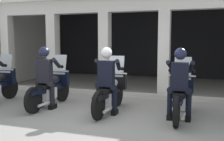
{
  "coord_description": "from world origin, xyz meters",
  "views": [
    {
      "loc": [
        2.2,
        -6.09,
        1.73
      ],
      "look_at": [
        0.0,
        0.31,
        1.0
      ],
      "focal_mm": 44.2,
      "sensor_mm": 36.0,
      "label": 1
    }
  ],
  "objects_px": {
    "motorcycle_right": "(181,95)",
    "police_officer_right": "(180,78)",
    "police_officer_left": "(45,72)",
    "police_officer_center": "(107,75)",
    "motorcycle_left": "(52,87)",
    "motorcycle_center": "(111,91)"
  },
  "relations": [
    {
      "from": "police_officer_left",
      "to": "motorcycle_center",
      "type": "relative_size",
      "value": 0.78
    },
    {
      "from": "motorcycle_center",
      "to": "police_officer_right",
      "type": "height_order",
      "value": "police_officer_right"
    },
    {
      "from": "motorcycle_center",
      "to": "police_officer_center",
      "type": "relative_size",
      "value": 1.29
    },
    {
      "from": "police_officer_center",
      "to": "motorcycle_right",
      "type": "relative_size",
      "value": 0.78
    },
    {
      "from": "motorcycle_left",
      "to": "motorcycle_center",
      "type": "relative_size",
      "value": 1.0
    },
    {
      "from": "motorcycle_right",
      "to": "police_officer_right",
      "type": "bearing_deg",
      "value": -81.27
    },
    {
      "from": "police_officer_left",
      "to": "police_officer_right",
      "type": "bearing_deg",
      "value": 3.21
    },
    {
      "from": "motorcycle_left",
      "to": "police_officer_right",
      "type": "height_order",
      "value": "police_officer_right"
    },
    {
      "from": "police_officer_right",
      "to": "motorcycle_left",
      "type": "bearing_deg",
      "value": -175.38
    },
    {
      "from": "motorcycle_left",
      "to": "motorcycle_right",
      "type": "distance_m",
      "value": 3.35
    },
    {
      "from": "motorcycle_center",
      "to": "motorcycle_right",
      "type": "distance_m",
      "value": 1.67
    },
    {
      "from": "motorcycle_right",
      "to": "police_officer_right",
      "type": "height_order",
      "value": "police_officer_right"
    },
    {
      "from": "police_officer_left",
      "to": "police_officer_right",
      "type": "relative_size",
      "value": 1.0
    },
    {
      "from": "motorcycle_right",
      "to": "police_officer_right",
      "type": "xyz_separation_m",
      "value": [
        -0.0,
        -0.28,
        0.44
      ]
    },
    {
      "from": "motorcycle_center",
      "to": "police_officer_right",
      "type": "relative_size",
      "value": 1.29
    },
    {
      "from": "police_officer_center",
      "to": "police_officer_right",
      "type": "distance_m",
      "value": 1.67
    },
    {
      "from": "police_officer_left",
      "to": "police_officer_center",
      "type": "xyz_separation_m",
      "value": [
        1.67,
        -0.01,
        0.0
      ]
    },
    {
      "from": "motorcycle_left",
      "to": "police_officer_right",
      "type": "xyz_separation_m",
      "value": [
        3.34,
        -0.26,
        0.44
      ]
    },
    {
      "from": "motorcycle_left",
      "to": "police_officer_left",
      "type": "bearing_deg",
      "value": -87.54
    },
    {
      "from": "motorcycle_center",
      "to": "police_officer_right",
      "type": "xyz_separation_m",
      "value": [
        1.67,
        -0.25,
        0.44
      ]
    },
    {
      "from": "police_officer_center",
      "to": "police_officer_right",
      "type": "height_order",
      "value": "same"
    },
    {
      "from": "motorcycle_right",
      "to": "motorcycle_left",
      "type": "bearing_deg",
      "value": -170.53
    }
  ]
}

